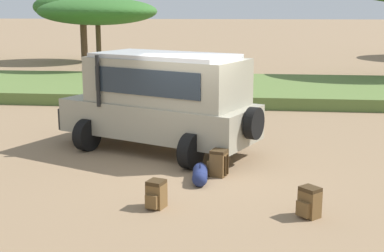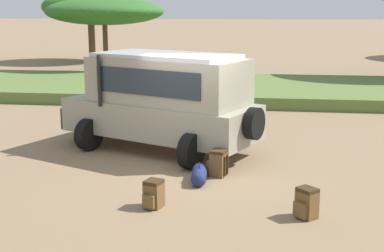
# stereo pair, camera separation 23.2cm
# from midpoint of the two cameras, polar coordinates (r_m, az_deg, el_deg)

# --- Properties ---
(ground_plane) EXTENTS (320.00, 320.00, 0.00)m
(ground_plane) POSITION_cam_midpoint_polar(r_m,az_deg,el_deg) (12.22, 0.40, -4.25)
(ground_plane) COLOR #8C7051
(grass_bank) EXTENTS (120.00, 7.00, 0.44)m
(grass_bank) POSITION_cam_midpoint_polar(r_m,az_deg,el_deg) (22.38, 3.86, 3.99)
(grass_bank) COLOR #5B7538
(grass_bank) RESTS_ON ground_plane
(safari_vehicle) EXTENTS (5.37, 3.85, 2.44)m
(safari_vehicle) POSITION_cam_midpoint_polar(r_m,az_deg,el_deg) (13.26, -2.56, 2.82)
(safari_vehicle) COLOR gray
(safari_vehicle) RESTS_ON ground_plane
(backpack_beside_front_wheel) EXTENTS (0.44, 0.44, 0.54)m
(backpack_beside_front_wheel) POSITION_cam_midpoint_polar(r_m,az_deg,el_deg) (9.43, 12.80, -8.06)
(backpack_beside_front_wheel) COLOR brown
(backpack_beside_front_wheel) RESTS_ON ground_plane
(backpack_cluster_center) EXTENTS (0.47, 0.43, 0.57)m
(backpack_cluster_center) POSITION_cam_midpoint_polar(r_m,az_deg,el_deg) (11.44, 3.38, -3.99)
(backpack_cluster_center) COLOR brown
(backpack_cluster_center) RESTS_ON ground_plane
(backpack_near_rear_wheel) EXTENTS (0.38, 0.45, 0.51)m
(backpack_near_rear_wheel) POSITION_cam_midpoint_polar(r_m,az_deg,el_deg) (9.69, -3.43, -7.28)
(backpack_near_rear_wheel) COLOR brown
(backpack_near_rear_wheel) RESTS_ON ground_plane
(duffel_bag_low_black_case) EXTENTS (0.36, 0.95, 0.41)m
(duffel_bag_low_black_case) POSITION_cam_midpoint_polar(r_m,az_deg,el_deg) (11.08, 1.38, -5.19)
(duffel_bag_low_black_case) COLOR navy
(duffel_bag_low_black_case) RESTS_ON ground_plane
(acacia_tree_left_mid) EXTENTS (6.36, 5.68, 4.60)m
(acacia_tree_left_mid) POSITION_cam_midpoint_polar(r_m,az_deg,el_deg) (36.36, -10.59, 12.36)
(acacia_tree_left_mid) COLOR brown
(acacia_tree_left_mid) RESTS_ON ground_plane
(acacia_tree_centre_back) EXTENTS (6.23, 5.34, 4.04)m
(acacia_tree_centre_back) POSITION_cam_midpoint_polar(r_m,az_deg,el_deg) (28.74, -9.10, 11.97)
(acacia_tree_centre_back) COLOR brown
(acacia_tree_centre_back) RESTS_ON ground_plane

